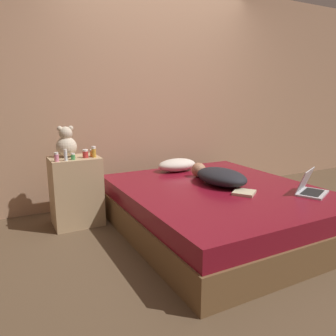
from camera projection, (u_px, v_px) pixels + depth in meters
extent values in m
plane|color=brown|center=(217.00, 229.00, 3.18)|extent=(12.00, 12.00, 0.00)
cube|color=tan|center=(157.00, 93.00, 4.02)|extent=(8.00, 0.06, 2.60)
cube|color=brown|center=(218.00, 217.00, 3.15)|extent=(1.73, 2.04, 0.26)
cube|color=maroon|center=(218.00, 196.00, 3.10)|extent=(1.70, 2.00, 0.16)
cube|color=tan|center=(76.00, 191.00, 3.25)|extent=(0.47, 0.38, 0.68)
ellipsoid|color=beige|center=(177.00, 165.00, 3.74)|extent=(0.46, 0.27, 0.14)
ellipsoid|color=black|center=(221.00, 177.00, 3.17)|extent=(0.42, 0.62, 0.16)
sphere|color=#A87556|center=(199.00, 170.00, 3.46)|extent=(0.15, 0.15, 0.15)
cylinder|color=#A87556|center=(232.00, 179.00, 3.29)|extent=(0.08, 0.27, 0.06)
cube|color=silver|center=(312.00, 193.00, 2.88)|extent=(0.37, 0.33, 0.02)
cube|color=black|center=(312.00, 192.00, 2.88)|extent=(0.29, 0.24, 0.00)
cube|color=silver|center=(305.00, 180.00, 2.89)|extent=(0.31, 0.20, 0.20)
cube|color=black|center=(305.00, 180.00, 2.89)|extent=(0.27, 0.18, 0.17)
sphere|color=beige|center=(66.00, 147.00, 3.19)|extent=(0.20, 0.20, 0.20)
sphere|color=beige|center=(66.00, 133.00, 3.16)|extent=(0.13, 0.13, 0.13)
sphere|color=beige|center=(60.00, 129.00, 3.13)|extent=(0.05, 0.05, 0.05)
sphere|color=beige|center=(71.00, 128.00, 3.17)|extent=(0.05, 0.05, 0.05)
cylinder|color=#3D8E4C|center=(73.00, 157.00, 3.06)|extent=(0.04, 0.04, 0.05)
cylinder|color=white|center=(73.00, 154.00, 3.06)|extent=(0.04, 0.04, 0.01)
cylinder|color=gold|center=(94.00, 153.00, 3.18)|extent=(0.04, 0.04, 0.08)
cylinder|color=white|center=(93.00, 147.00, 3.16)|extent=(0.04, 0.04, 0.02)
cylinder|color=#B72D2D|center=(85.00, 155.00, 3.15)|extent=(0.05, 0.05, 0.06)
cylinder|color=white|center=(85.00, 150.00, 3.14)|extent=(0.05, 0.05, 0.02)
cylinder|color=silver|center=(66.00, 156.00, 3.01)|extent=(0.03, 0.03, 0.08)
cylinder|color=white|center=(65.00, 150.00, 3.00)|extent=(0.03, 0.03, 0.02)
cylinder|color=orange|center=(93.00, 154.00, 3.23)|extent=(0.05, 0.05, 0.05)
cylinder|color=white|center=(93.00, 150.00, 3.22)|extent=(0.05, 0.05, 0.01)
cylinder|color=pink|center=(56.00, 158.00, 2.98)|extent=(0.04, 0.04, 0.07)
cylinder|color=white|center=(56.00, 153.00, 2.97)|extent=(0.04, 0.04, 0.02)
cube|color=#C6B793|center=(244.00, 193.00, 2.88)|extent=(0.26, 0.25, 0.02)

